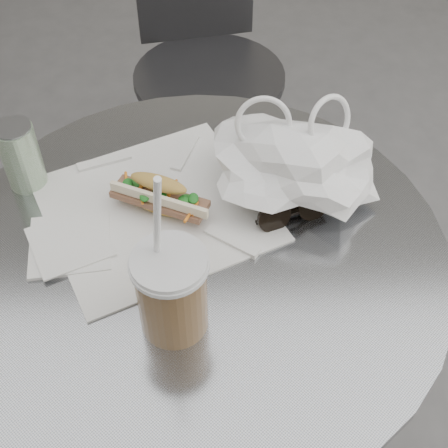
{
  "coord_description": "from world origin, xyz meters",
  "views": [
    {
      "loc": [
        0.02,
        -0.4,
        1.46
      ],
      "look_at": [
        0.04,
        0.2,
        0.79
      ],
      "focal_mm": 50.0,
      "sensor_mm": 36.0,
      "label": 1
    }
  ],
  "objects_px": {
    "iced_coffee": "(172,291)",
    "drink_can": "(21,156)",
    "sunglasses": "(293,212)",
    "chair_far": "(207,108)",
    "banh_mi": "(160,196)",
    "cafe_table": "(202,343)"
  },
  "relations": [
    {
      "from": "iced_coffee",
      "to": "drink_can",
      "type": "height_order",
      "value": "iced_coffee"
    },
    {
      "from": "iced_coffee",
      "to": "sunglasses",
      "type": "relative_size",
      "value": 2.42
    },
    {
      "from": "chair_far",
      "to": "sunglasses",
      "type": "height_order",
      "value": "sunglasses"
    },
    {
      "from": "sunglasses",
      "to": "drink_can",
      "type": "height_order",
      "value": "drink_can"
    },
    {
      "from": "iced_coffee",
      "to": "drink_can",
      "type": "bearing_deg",
      "value": 131.61
    },
    {
      "from": "banh_mi",
      "to": "chair_far",
      "type": "bearing_deg",
      "value": 108.56
    },
    {
      "from": "chair_far",
      "to": "iced_coffee",
      "type": "relative_size",
      "value": 2.66
    },
    {
      "from": "chair_far",
      "to": "cafe_table",
      "type": "bearing_deg",
      "value": 78.75
    },
    {
      "from": "cafe_table",
      "to": "iced_coffee",
      "type": "relative_size",
      "value": 2.62
    },
    {
      "from": "cafe_table",
      "to": "sunglasses",
      "type": "height_order",
      "value": "sunglasses"
    },
    {
      "from": "cafe_table",
      "to": "iced_coffee",
      "type": "distance_m",
      "value": 0.37
    },
    {
      "from": "drink_can",
      "to": "cafe_table",
      "type": "bearing_deg",
      "value": -28.41
    },
    {
      "from": "iced_coffee",
      "to": "drink_can",
      "type": "relative_size",
      "value": 2.47
    },
    {
      "from": "cafe_table",
      "to": "banh_mi",
      "type": "relative_size",
      "value": 3.79
    },
    {
      "from": "sunglasses",
      "to": "drink_can",
      "type": "bearing_deg",
      "value": 146.83
    },
    {
      "from": "cafe_table",
      "to": "sunglasses",
      "type": "xyz_separation_m",
      "value": [
        0.15,
        0.05,
        0.3
      ]
    },
    {
      "from": "banh_mi",
      "to": "iced_coffee",
      "type": "distance_m",
      "value": 0.21
    },
    {
      "from": "chair_far",
      "to": "drink_can",
      "type": "relative_size",
      "value": 6.56
    },
    {
      "from": "banh_mi",
      "to": "iced_coffee",
      "type": "xyz_separation_m",
      "value": [
        0.03,
        -0.21,
        0.04
      ]
    },
    {
      "from": "cafe_table",
      "to": "drink_can",
      "type": "bearing_deg",
      "value": 151.59
    },
    {
      "from": "banh_mi",
      "to": "sunglasses",
      "type": "height_order",
      "value": "banh_mi"
    },
    {
      "from": "cafe_table",
      "to": "sunglasses",
      "type": "bearing_deg",
      "value": 18.9
    }
  ]
}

